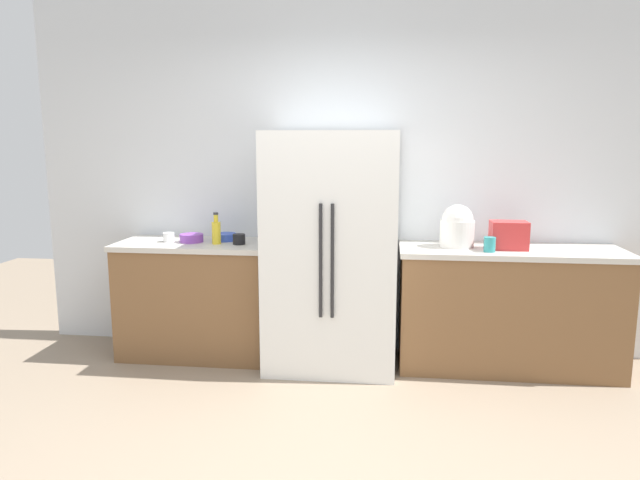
% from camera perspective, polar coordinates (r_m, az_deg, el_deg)
% --- Properties ---
extents(kitchen_back_panel, '(5.05, 0.10, 2.85)m').
position_cam_1_polar(kitchen_back_panel, '(4.58, 2.61, 6.62)').
color(kitchen_back_panel, silver).
rests_on(kitchen_back_panel, ground_plane).
extents(counter_left, '(1.17, 0.59, 0.91)m').
position_cam_1_polar(counter_left, '(4.64, -12.31, -5.71)').
color(counter_left, brown).
rests_on(counter_left, ground_plane).
extents(counter_right, '(1.61, 0.59, 0.91)m').
position_cam_1_polar(counter_right, '(4.48, 18.30, -6.54)').
color(counter_right, brown).
rests_on(counter_right, ground_plane).
extents(refrigerator, '(0.96, 0.74, 1.75)m').
position_cam_1_polar(refrigerator, '(4.23, 1.19, -1.13)').
color(refrigerator, white).
rests_on(refrigerator, ground_plane).
extents(toaster, '(0.26, 0.18, 0.20)m').
position_cam_1_polar(toaster, '(4.33, 18.36, 0.46)').
color(toaster, red).
rests_on(toaster, counter_right).
extents(rice_cooker, '(0.25, 0.25, 0.31)m').
position_cam_1_polar(rice_cooker, '(4.32, 13.57, 1.29)').
color(rice_cooker, silver).
rests_on(rice_cooker, counter_right).
extents(bottle_a, '(0.07, 0.07, 0.24)m').
position_cam_1_polar(bottle_a, '(4.39, -10.35, 0.85)').
color(bottle_a, yellow).
rests_on(bottle_a, counter_left).
extents(cup_a, '(0.09, 0.09, 0.08)m').
position_cam_1_polar(cup_a, '(4.36, -8.11, 0.08)').
color(cup_a, black).
rests_on(cup_a, counter_left).
extents(cup_b, '(0.09, 0.09, 0.07)m').
position_cam_1_polar(cup_b, '(4.58, -14.90, 0.27)').
color(cup_b, white).
rests_on(cup_b, counter_left).
extents(cup_c, '(0.08, 0.08, 0.11)m').
position_cam_1_polar(cup_c, '(4.19, 16.62, -0.43)').
color(cup_c, teal).
rests_on(cup_c, counter_right).
extents(bowl_a, '(0.18, 0.18, 0.06)m').
position_cam_1_polar(bowl_a, '(4.55, -9.50, 0.30)').
color(bowl_a, blue).
rests_on(bowl_a, counter_left).
extents(bowl_b, '(0.18, 0.18, 0.06)m').
position_cam_1_polar(bowl_b, '(4.53, -12.74, 0.19)').
color(bowl_b, purple).
rests_on(bowl_b, counter_left).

